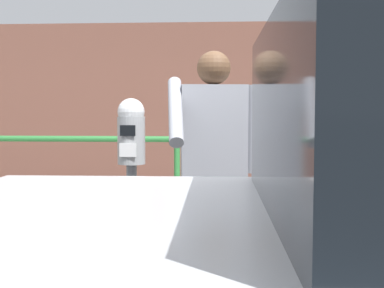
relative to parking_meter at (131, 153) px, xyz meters
name	(u,v)px	position (x,y,z in m)	size (l,w,h in m)	color
sidewalk_curb	(167,275)	(0.15, 0.80, -1.10)	(36.00, 2.34, 0.14)	#9E9B93
parking_meter	(131,153)	(0.00, 0.00, 0.00)	(0.18, 0.20, 1.39)	slate
pedestrian_at_meter	(214,159)	(0.55, 0.10, -0.04)	(0.62, 0.64, 1.71)	slate
background_railing	(177,166)	(0.15, 1.73, -0.28)	(24.06, 0.06, 1.05)	#2D7A38
backdrop_wall	(191,118)	(0.15, 3.99, 0.16)	(32.00, 0.50, 2.64)	brown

